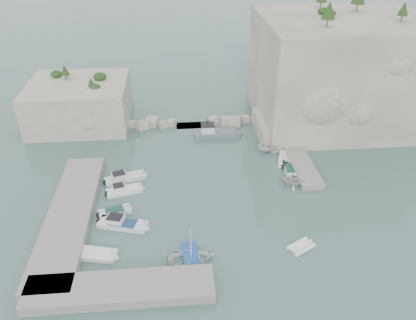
{
  "coord_description": "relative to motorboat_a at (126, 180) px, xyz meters",
  "views": [
    {
      "loc": [
        -3.86,
        -39.29,
        31.61
      ],
      "look_at": [
        0.0,
        6.0,
        3.0
      ],
      "focal_mm": 35.0,
      "sensor_mm": 36.0,
      "label": 1
    }
  ],
  "objects": [
    {
      "name": "motorboat_b",
      "position": [
        0.12,
        -2.84,
        0.0
      ],
      "size": [
        5.23,
        2.83,
        1.4
      ],
      "primitive_type": null,
      "rotation": [
        0.0,
        0.0,
        0.25
      ],
      "color": "white",
      "rests_on": "ground"
    },
    {
      "name": "quay_south",
      "position": [
        1.19,
        -19.16,
        0.55
      ],
      "size": [
        18.0,
        4.0,
        1.1
      ],
      "primitive_type": "cube",
      "color": "#9E9689",
      "rests_on": "ground"
    },
    {
      "name": "motorboat_e",
      "position": [
        -1.73,
        -14.11,
        0.0
      ],
      "size": [
        4.71,
        2.79,
        0.7
      ],
      "primitive_type": null,
      "rotation": [
        0.0,
        0.0,
        -0.24
      ],
      "color": "white",
      "rests_on": "ground"
    },
    {
      "name": "ground",
      "position": [
        11.19,
        -6.66,
        0.0
      ],
      "size": [
        400.0,
        400.0,
        0.0
      ],
      "primitive_type": "plane",
      "color": "#486C66",
      "rests_on": "ground"
    },
    {
      "name": "motorboat_a",
      "position": [
        0.0,
        0.0,
        0.0
      ],
      "size": [
        6.25,
        3.53,
        1.4
      ],
      "primitive_type": null,
      "rotation": [
        0.0,
        0.0,
        0.31
      ],
      "color": "silver",
      "rests_on": "ground"
    },
    {
      "name": "rowboat",
      "position": [
        8.16,
        -15.54,
        0.0
      ],
      "size": [
        5.26,
        3.98,
        1.03
      ],
      "primitive_type": "imported",
      "rotation": [
        0.0,
        0.0,
        1.66
      ],
      "color": "white",
      "rests_on": "ground"
    },
    {
      "name": "cliff_east",
      "position": [
        34.19,
        16.34,
        8.5
      ],
      "size": [
        26.0,
        22.0,
        17.0
      ],
      "primitive_type": "cube",
      "color": "beige",
      "rests_on": "ground"
    },
    {
      "name": "tender_east_b",
      "position": [
        22.82,
        0.14,
        0.0
      ],
      "size": [
        1.76,
        4.58,
        0.7
      ],
      "primitive_type": null,
      "rotation": [
        0.0,
        0.0,
        1.52
      ],
      "color": "silver",
      "rests_on": "ground"
    },
    {
      "name": "tender_east_c",
      "position": [
        22.58,
        2.89,
        0.0
      ],
      "size": [
        2.7,
        4.7,
        0.7
      ],
      "primitive_type": null,
      "rotation": [
        0.0,
        0.0,
        1.27
      ],
      "color": "silver",
      "rests_on": "ground"
    },
    {
      "name": "cliff_terrace",
      "position": [
        24.19,
        11.34,
        1.25
      ],
      "size": [
        8.0,
        10.0,
        2.5
      ],
      "primitive_type": "cube",
      "color": "beige",
      "rests_on": "ground"
    },
    {
      "name": "tender_east_d",
      "position": [
        21.4,
        5.92,
        0.0
      ],
      "size": [
        4.85,
        2.86,
        1.76
      ],
      "primitive_type": "imported",
      "rotation": [
        0.0,
        0.0,
        1.84
      ],
      "color": "silver",
      "rests_on": "ground"
    },
    {
      "name": "motorboat_c",
      "position": [
        -0.66,
        -7.06,
        0.0
      ],
      "size": [
        4.52,
        2.74,
        0.7
      ],
      "primitive_type": null,
      "rotation": [
        0.0,
        0.0,
        0.3
      ],
      "color": "silver",
      "rests_on": "ground"
    },
    {
      "name": "outcrop_west",
      "position": [
        -8.81,
        18.34,
        3.5
      ],
      "size": [
        16.0,
        14.0,
        7.0
      ],
      "primitive_type": "cube",
      "color": "beige",
      "rests_on": "ground"
    },
    {
      "name": "work_boat",
      "position": [
        13.64,
        11.34,
        0.0
      ],
      "size": [
        8.01,
        2.38,
        2.2
      ],
      "primitive_type": null,
      "rotation": [
        0.0,
        0.0,
        -0.0
      ],
      "color": "slate",
      "rests_on": "ground"
    },
    {
      "name": "inflatable_dinghy",
      "position": [
        20.16,
        -14.68,
        0.0
      ],
      "size": [
        3.48,
        2.82,
        0.44
      ],
      "primitive_type": null,
      "rotation": [
        0.0,
        0.0,
        0.49
      ],
      "color": "white",
      "rests_on": "ground"
    },
    {
      "name": "rowboat_mast",
      "position": [
        8.16,
        -15.54,
        2.61
      ],
      "size": [
        0.1,
        0.1,
        4.2
      ],
      "primitive_type": "cylinder",
      "color": "white",
      "rests_on": "rowboat"
    },
    {
      "name": "ledge_east",
      "position": [
        24.69,
        3.34,
        0.4
      ],
      "size": [
        3.0,
        16.0,
        0.8
      ],
      "primitive_type": "cube",
      "color": "#9E9689",
      "rests_on": "ground"
    },
    {
      "name": "tender_east_a",
      "position": [
        22.3,
        -3.03,
        0.0
      ],
      "size": [
        4.16,
        3.84,
        1.82
      ],
      "primitive_type": "imported",
      "rotation": [
        0.0,
        0.0,
        1.28
      ],
      "color": "silver",
      "rests_on": "ground"
    },
    {
      "name": "breakwater",
      "position": [
        10.19,
        15.34,
        0.7
      ],
      "size": [
        28.0,
        3.0,
        1.4
      ],
      "primitive_type": "cube",
      "color": "beige",
      "rests_on": "ground"
    },
    {
      "name": "motorboat_d",
      "position": [
        0.53,
        -9.48,
        0.0
      ],
      "size": [
        6.58,
        3.51,
        1.4
      ],
      "primitive_type": null,
      "rotation": [
        0.0,
        0.0,
        -0.27
      ],
      "color": "white",
      "rests_on": "ground"
    },
    {
      "name": "vegetation",
      "position": [
        29.03,
        17.74,
        17.93
      ],
      "size": [
        53.48,
        13.88,
        13.4
      ],
      "color": "#1E4219",
      "rests_on": "ground"
    },
    {
      "name": "quay_west",
      "position": [
        -5.81,
        -7.66,
        0.55
      ],
      "size": [
        5.0,
        24.0,
        1.1
      ],
      "primitive_type": "cube",
      "color": "#9E9689",
      "rests_on": "ground"
    }
  ]
}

